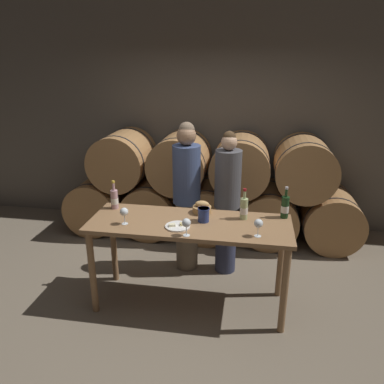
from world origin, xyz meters
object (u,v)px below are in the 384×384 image
(person_left, at_px, (187,196))
(person_right, at_px, (227,203))
(wine_glass_far_left, at_px, (124,212))
(tasting_table, at_px, (190,233))
(wine_bottle_rose, at_px, (114,199))
(bread_basket, at_px, (202,208))
(wine_bottle_red, at_px, (285,207))
(cheese_plate, at_px, (178,226))
(wine_bottle_white, at_px, (244,209))
(blue_crock, at_px, (204,214))
(wine_glass_left, at_px, (186,223))
(wine_glass_center, at_px, (258,224))

(person_left, distance_m, person_right, 0.45)
(person_right, bearing_deg, wine_glass_far_left, -136.78)
(tasting_table, height_order, wine_bottle_rose, wine_bottle_rose)
(bread_basket, bearing_deg, person_right, 64.45)
(wine_bottle_red, height_order, cheese_plate, wine_bottle_red)
(tasting_table, distance_m, wine_glass_far_left, 0.65)
(wine_bottle_white, relative_size, wine_bottle_rose, 1.03)
(tasting_table, height_order, blue_crock, blue_crock)
(person_left, xyz_separation_m, person_right, (0.45, -0.00, -0.05))
(wine_bottle_rose, height_order, wine_glass_left, wine_bottle_rose)
(person_right, relative_size, wine_glass_left, 10.16)
(wine_bottle_rose, height_order, blue_crock, wine_bottle_rose)
(wine_bottle_red, bearing_deg, blue_crock, -163.84)
(tasting_table, relative_size, bread_basket, 10.32)
(tasting_table, bearing_deg, wine_glass_far_left, -166.28)
(person_right, height_order, blue_crock, person_right)
(cheese_plate, bearing_deg, wine_bottle_rose, 155.14)
(wine_bottle_red, distance_m, wine_glass_center, 0.51)
(wine_glass_center, bearing_deg, tasting_table, 162.75)
(person_right, xyz_separation_m, wine_glass_far_left, (-0.88, -0.83, 0.17))
(tasting_table, height_order, wine_bottle_white, wine_bottle_white)
(wine_glass_left, bearing_deg, person_right, 74.04)
(cheese_plate, bearing_deg, wine_bottle_white, 25.98)
(wine_bottle_white, bearing_deg, bread_basket, 169.07)
(tasting_table, distance_m, wine_bottle_white, 0.56)
(wine_bottle_red, bearing_deg, wine_glass_center, -119.16)
(person_right, height_order, cheese_plate, person_right)
(wine_bottle_red, relative_size, cheese_plate, 1.37)
(wine_bottle_rose, xyz_separation_m, blue_crock, (0.94, -0.17, -0.03))
(wine_glass_left, bearing_deg, bread_basket, 83.19)
(wine_bottle_red, relative_size, wine_bottle_white, 1.02)
(wine_bottle_red, bearing_deg, wine_glass_far_left, -164.92)
(blue_crock, bearing_deg, wine_glass_left, -108.35)
(tasting_table, distance_m, person_right, 0.75)
(wine_bottle_red, height_order, wine_bottle_rose, wine_bottle_red)
(blue_crock, distance_m, wine_glass_left, 0.34)
(wine_bottle_white, xyz_separation_m, blue_crock, (-0.37, -0.12, -0.03))
(person_right, xyz_separation_m, wine_bottle_rose, (-1.11, -0.48, 0.16))
(bread_basket, height_order, cheese_plate, bread_basket)
(blue_crock, bearing_deg, wine_bottle_white, 18.53)
(person_right, distance_m, wine_glass_center, 0.96)
(person_right, height_order, bread_basket, person_right)
(wine_bottle_white, bearing_deg, tasting_table, -162.39)
(wine_bottle_rose, height_order, wine_glass_center, wine_bottle_rose)
(wine_glass_left, xyz_separation_m, wine_glass_center, (0.61, 0.09, 0.00))
(wine_bottle_red, relative_size, wine_glass_left, 1.94)
(wine_bottle_white, bearing_deg, wine_bottle_red, 13.83)
(tasting_table, relative_size, cheese_plate, 8.31)
(tasting_table, relative_size, wine_glass_far_left, 11.79)
(wine_glass_far_left, height_order, wine_glass_left, same)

